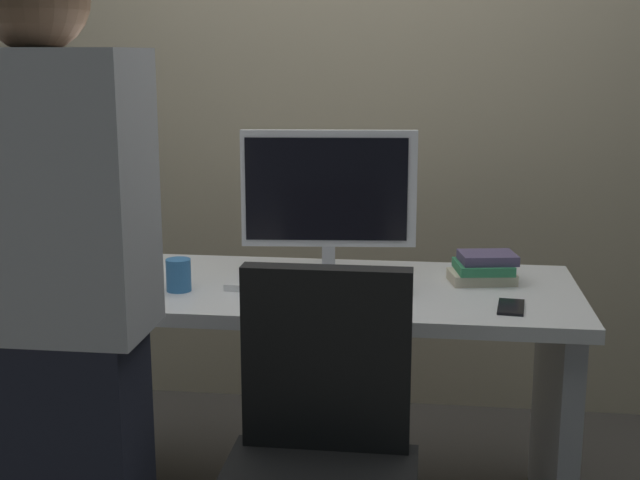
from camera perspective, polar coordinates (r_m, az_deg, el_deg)
The scene contains 9 objects.
wall_back at distance 3.44m, azimuth 2.14°, elevation 13.57°, with size 6.40×0.10×3.00m, color tan.
desk at distance 2.67m, azimuth 0.14°, elevation -7.58°, with size 1.53×0.68×0.74m.
person_at_desk at distance 1.90m, azimuth -17.03°, elevation -6.02°, with size 0.40×0.24×1.64m.
monitor at distance 2.66m, azimuth 0.57°, elevation 2.99°, with size 0.54×0.16×0.46m.
keyboard at distance 2.56m, azimuth -1.36°, elevation -3.03°, with size 0.43×0.13×0.02m, color white.
mouse at distance 2.53m, azimuth 5.49°, elevation -3.10°, with size 0.06×0.10×0.03m, color black.
cup_near_keyboard at distance 2.56m, azimuth -9.33°, elevation -2.29°, with size 0.07×0.07×0.10m, color #3372B2.
book_stack at distance 2.67m, azimuth 10.77°, elevation -1.83°, with size 0.21×0.18×0.09m.
cell_phone at distance 2.42m, azimuth 12.50°, elevation -4.34°, with size 0.07×0.14×0.01m, color black.
Camera 1 is at (0.31, -2.49, 1.42)m, focal length 48.45 mm.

